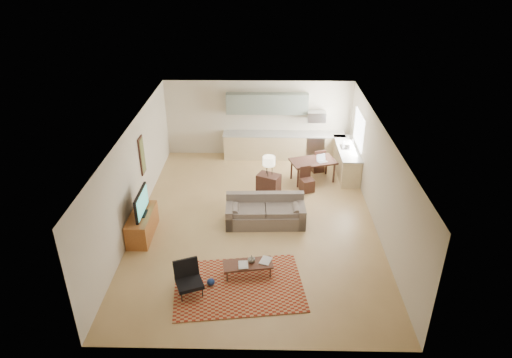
{
  "coord_description": "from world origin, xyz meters",
  "views": [
    {
      "loc": [
        0.22,
        -10.66,
        6.91
      ],
      "look_at": [
        0.0,
        0.3,
        1.15
      ],
      "focal_mm": 32.0,
      "sensor_mm": 36.0,
      "label": 1
    }
  ],
  "objects_px": {
    "console_table": "(269,186)",
    "armchair": "(189,280)",
    "coffee_table": "(248,269)",
    "tv_credenza": "(142,225)",
    "dining_table": "(313,170)",
    "sofa": "(265,211)"
  },
  "relations": [
    {
      "from": "coffee_table",
      "to": "console_table",
      "type": "xyz_separation_m",
      "value": [
        0.49,
        3.64,
        0.21
      ]
    },
    {
      "from": "coffee_table",
      "to": "tv_credenza",
      "type": "relative_size",
      "value": 0.8
    },
    {
      "from": "tv_credenza",
      "to": "sofa",
      "type": "bearing_deg",
      "value": 11.28
    },
    {
      "from": "sofa",
      "to": "dining_table",
      "type": "xyz_separation_m",
      "value": [
        1.51,
        2.55,
        -0.03
      ]
    },
    {
      "from": "console_table",
      "to": "armchair",
      "type": "bearing_deg",
      "value": -87.33
    },
    {
      "from": "armchair",
      "to": "tv_credenza",
      "type": "xyz_separation_m",
      "value": [
        -1.56,
        2.2,
        -0.04
      ]
    },
    {
      "from": "coffee_table",
      "to": "armchair",
      "type": "relative_size",
      "value": 1.56
    },
    {
      "from": "sofa",
      "to": "tv_credenza",
      "type": "bearing_deg",
      "value": -170.68
    },
    {
      "from": "tv_credenza",
      "to": "dining_table",
      "type": "xyz_separation_m",
      "value": [
        4.73,
        3.2,
        0.03
      ]
    },
    {
      "from": "sofa",
      "to": "coffee_table",
      "type": "height_order",
      "value": "sofa"
    },
    {
      "from": "coffee_table",
      "to": "dining_table",
      "type": "distance_m",
      "value": 5.13
    },
    {
      "from": "armchair",
      "to": "sofa",
      "type": "bearing_deg",
      "value": 37.91
    },
    {
      "from": "coffee_table",
      "to": "sofa",
      "type": "bearing_deg",
      "value": 70.42
    },
    {
      "from": "sofa",
      "to": "armchair",
      "type": "relative_size",
      "value": 3.06
    },
    {
      "from": "console_table",
      "to": "dining_table",
      "type": "distance_m",
      "value": 1.81
    },
    {
      "from": "coffee_table",
      "to": "console_table",
      "type": "height_order",
      "value": "console_table"
    },
    {
      "from": "console_table",
      "to": "dining_table",
      "type": "xyz_separation_m",
      "value": [
        1.42,
        1.12,
        -0.02
      ]
    },
    {
      "from": "armchair",
      "to": "console_table",
      "type": "bearing_deg",
      "value": 45.89
    },
    {
      "from": "armchair",
      "to": "tv_credenza",
      "type": "height_order",
      "value": "armchair"
    },
    {
      "from": "coffee_table",
      "to": "console_table",
      "type": "bearing_deg",
      "value": 72.94
    },
    {
      "from": "coffee_table",
      "to": "armchair",
      "type": "xyz_separation_m",
      "value": [
        -1.26,
        -0.63,
        0.19
      ]
    },
    {
      "from": "dining_table",
      "to": "armchair",
      "type": "bearing_deg",
      "value": -137.24
    }
  ]
}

